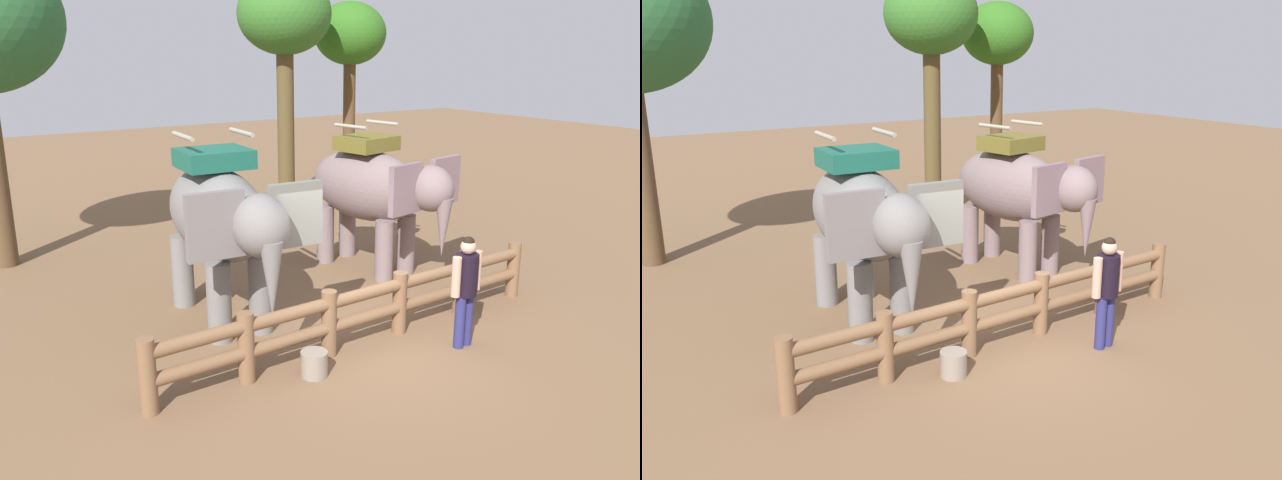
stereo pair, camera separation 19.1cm
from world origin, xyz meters
The scene contains 8 objects.
ground_plane centered at (0.00, 0.00, 0.00)m, with size 60.00×60.00×0.00m, color brown.
log_fence centered at (0.00, 0.09, 0.60)m, with size 7.46×0.56×1.05m.
elephant_near_left centered at (-1.50, 2.07, 1.82)m, with size 2.16×3.79×3.25m.
elephant_center centered at (2.32, 2.92, 1.73)m, with size 2.18×3.67×3.09m.
tourist_woman_in_black centered at (1.24, -0.83, 1.05)m, with size 0.64×0.39×1.81m.
tree_back_center centered at (2.92, 7.52, 5.14)m, with size 2.40×2.40×6.38m.
tree_far_right centered at (5.48, 8.24, 4.72)m, with size 2.05×2.05×5.79m.
feed_bucket centered at (-1.27, -0.38, 0.19)m, with size 0.40×0.40×0.38m.
Camera 1 is at (-5.92, -7.64, 4.60)m, focal length 37.10 mm.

